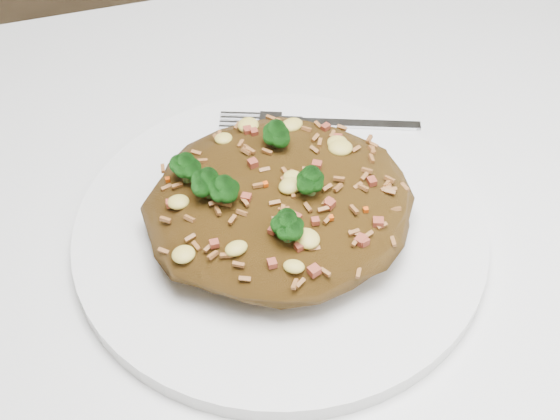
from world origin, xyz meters
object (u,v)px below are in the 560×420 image
object	(u,v)px
plate	(280,231)
fork	(330,123)
dining_table	(382,355)
fried_rice	(279,196)

from	to	relation	value
plate	fork	bearing A→B (deg)	52.86
dining_table	fried_rice	bearing A→B (deg)	135.38
fried_rice	fork	bearing A→B (deg)	52.57
dining_table	fried_rice	world-z (taller)	fried_rice
fork	plate	bearing A→B (deg)	-107.68
fried_rice	fork	size ratio (longest dim) A/B	1.19
dining_table	plate	size ratio (longest dim) A/B	4.07
plate	fried_rice	distance (m)	0.04
fork	fried_rice	bearing A→B (deg)	-107.96
plate	fried_rice	xyz separation A→B (m)	(-0.00, -0.00, 0.04)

